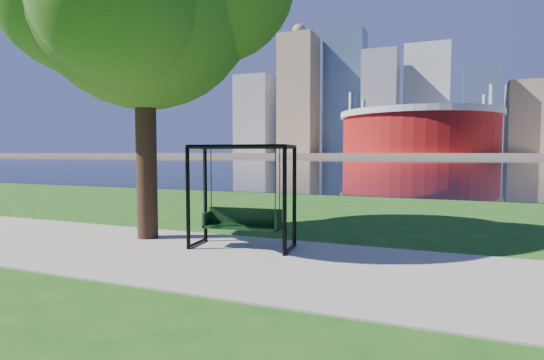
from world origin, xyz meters
The scene contains 7 objects.
ground centered at (0.00, 0.00, 0.00)m, with size 900.00×900.00×0.00m, color #1E5114.
path centered at (0.00, -0.50, 0.01)m, with size 120.00×4.00×0.03m, color #9E937F.
river centered at (0.00, 102.00, 0.01)m, with size 900.00×180.00×0.02m, color black.
far_bank centered at (0.00, 306.00, 1.00)m, with size 900.00×228.00×2.00m, color #937F60.
stadium centered at (-10.00, 235.00, 14.23)m, with size 83.00×83.00×32.00m.
skyline centered at (-4.27, 319.39, 35.89)m, with size 392.00×66.00×96.50m.
swing centered at (-0.60, 0.39, 1.05)m, with size 2.20×1.14×2.17m.
Camera 1 is at (3.25, -7.46, 2.00)m, focal length 28.00 mm.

